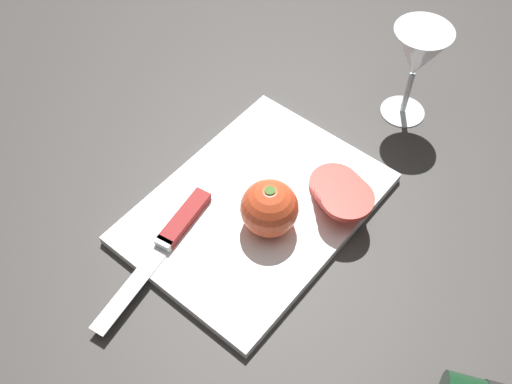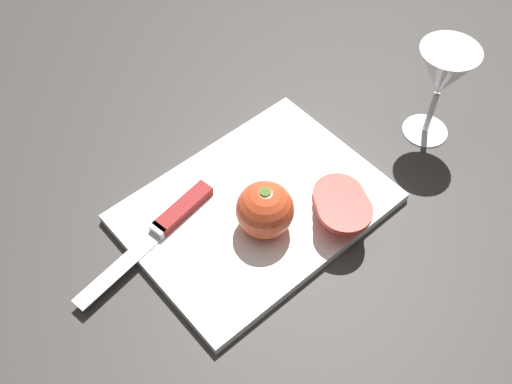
{
  "view_description": "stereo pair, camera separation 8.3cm",
  "coord_description": "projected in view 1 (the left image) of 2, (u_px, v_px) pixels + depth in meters",
  "views": [
    {
      "loc": [
        0.4,
        0.33,
        0.71
      ],
      "look_at": [
        0.02,
        0.01,
        0.05
      ],
      "focal_mm": 42.0,
      "sensor_mm": 36.0,
      "label": 1
    },
    {
      "loc": [
        0.34,
        0.38,
        0.71
      ],
      "look_at": [
        0.02,
        0.01,
        0.05
      ],
      "focal_mm": 42.0,
      "sensor_mm": 36.0,
      "label": 2
    }
  ],
  "objects": [
    {
      "name": "wine_glass",
      "position": [
        418.0,
        56.0,
        0.89
      ],
      "size": [
        0.09,
        0.09,
        0.16
      ],
      "color": "silver",
      "rests_on": "ground_plane"
    },
    {
      "name": "tomato_slice_stack_near",
      "position": [
        341.0,
        191.0,
        0.84
      ],
      "size": [
        0.11,
        0.11,
        0.04
      ],
      "color": "red",
      "rests_on": "cutting_board"
    },
    {
      "name": "cutting_board",
      "position": [
        256.0,
        208.0,
        0.86
      ],
      "size": [
        0.36,
        0.26,
        0.02
      ],
      "color": "white",
      "rests_on": "ground_plane"
    },
    {
      "name": "whole_tomato",
      "position": [
        269.0,
        208.0,
        0.8
      ],
      "size": [
        0.08,
        0.08,
        0.08
      ],
      "color": "#DB4C28",
      "rests_on": "cutting_board"
    },
    {
      "name": "knife",
      "position": [
        175.0,
        230.0,
        0.82
      ],
      "size": [
        0.24,
        0.06,
        0.01
      ],
      "rotation": [
        0.0,
        0.0,
        0.16
      ],
      "color": "silver",
      "rests_on": "cutting_board"
    },
    {
      "name": "ground_plane",
      "position": [
        257.0,
        200.0,
        0.87
      ],
      "size": [
        3.0,
        3.0,
        0.0
      ],
      "primitive_type": "plane",
      "color": "#383533"
    }
  ]
}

